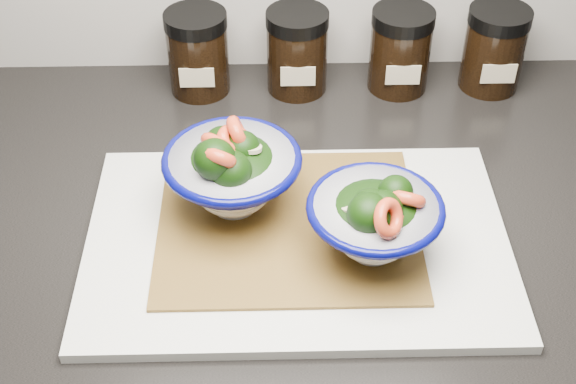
{
  "coord_description": "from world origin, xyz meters",
  "views": [
    {
      "loc": [
        -0.11,
        0.78,
        1.51
      ],
      "look_at": [
        -0.1,
        1.41,
        0.96
      ],
      "focal_mm": 50.0,
      "sensor_mm": 36.0,
      "label": 1
    }
  ],
  "objects_px": {
    "bowl_right": "(376,219)",
    "spice_jar_b": "(297,51)",
    "spice_jar_a": "(198,52)",
    "spice_jar_d": "(494,49)",
    "cutting_board": "(297,242)",
    "bowl_left": "(232,171)",
    "spice_jar_c": "(400,50)"
  },
  "relations": [
    {
      "from": "spice_jar_b",
      "to": "spice_jar_d",
      "type": "distance_m",
      "value": 0.26
    },
    {
      "from": "bowl_left",
      "to": "bowl_right",
      "type": "distance_m",
      "value": 0.16
    },
    {
      "from": "cutting_board",
      "to": "bowl_left",
      "type": "xyz_separation_m",
      "value": [
        -0.07,
        0.05,
        0.06
      ]
    },
    {
      "from": "bowl_left",
      "to": "spice_jar_b",
      "type": "bearing_deg",
      "value": 72.95
    },
    {
      "from": "bowl_right",
      "to": "spice_jar_b",
      "type": "xyz_separation_m",
      "value": [
        -0.07,
        0.33,
        -0.0
      ]
    },
    {
      "from": "cutting_board",
      "to": "bowl_right",
      "type": "height_order",
      "value": "bowl_right"
    },
    {
      "from": "bowl_right",
      "to": "spice_jar_a",
      "type": "xyz_separation_m",
      "value": [
        -0.2,
        0.33,
        -0.0
      ]
    },
    {
      "from": "bowl_right",
      "to": "spice_jar_d",
      "type": "bearing_deg",
      "value": 59.71
    },
    {
      "from": "spice_jar_c",
      "to": "spice_jar_a",
      "type": "bearing_deg",
      "value": 180.0
    },
    {
      "from": "bowl_left",
      "to": "bowl_right",
      "type": "xyz_separation_m",
      "value": [
        0.15,
        -0.07,
        -0.0
      ]
    },
    {
      "from": "bowl_right",
      "to": "spice_jar_d",
      "type": "height_order",
      "value": "bowl_right"
    },
    {
      "from": "spice_jar_a",
      "to": "spice_jar_d",
      "type": "xyz_separation_m",
      "value": [
        0.39,
        0.0,
        0.0
      ]
    },
    {
      "from": "spice_jar_b",
      "to": "bowl_right",
      "type": "bearing_deg",
      "value": -78.25
    },
    {
      "from": "bowl_right",
      "to": "spice_jar_a",
      "type": "height_order",
      "value": "bowl_right"
    },
    {
      "from": "bowl_left",
      "to": "bowl_right",
      "type": "bearing_deg",
      "value": -27.1
    },
    {
      "from": "bowl_right",
      "to": "spice_jar_a",
      "type": "bearing_deg",
      "value": 121.15
    },
    {
      "from": "cutting_board",
      "to": "spice_jar_d",
      "type": "bearing_deg",
      "value": 48.39
    },
    {
      "from": "bowl_right",
      "to": "spice_jar_c",
      "type": "relative_size",
      "value": 1.24
    },
    {
      "from": "bowl_left",
      "to": "spice_jar_a",
      "type": "bearing_deg",
      "value": 101.67
    },
    {
      "from": "spice_jar_b",
      "to": "spice_jar_c",
      "type": "height_order",
      "value": "same"
    },
    {
      "from": "cutting_board",
      "to": "spice_jar_c",
      "type": "distance_m",
      "value": 0.34
    },
    {
      "from": "spice_jar_a",
      "to": "spice_jar_d",
      "type": "height_order",
      "value": "same"
    },
    {
      "from": "cutting_board",
      "to": "spice_jar_b",
      "type": "relative_size",
      "value": 3.98
    },
    {
      "from": "cutting_board",
      "to": "spice_jar_c",
      "type": "bearing_deg",
      "value": 64.45
    },
    {
      "from": "spice_jar_a",
      "to": "spice_jar_b",
      "type": "bearing_deg",
      "value": 0.0
    },
    {
      "from": "bowl_right",
      "to": "spice_jar_d",
      "type": "distance_m",
      "value": 0.38
    },
    {
      "from": "bowl_right",
      "to": "spice_jar_b",
      "type": "relative_size",
      "value": 1.24
    },
    {
      "from": "bowl_left",
      "to": "spice_jar_b",
      "type": "height_order",
      "value": "bowl_left"
    },
    {
      "from": "spice_jar_b",
      "to": "spice_jar_d",
      "type": "height_order",
      "value": "same"
    },
    {
      "from": "cutting_board",
      "to": "spice_jar_a",
      "type": "relative_size",
      "value": 3.98
    },
    {
      "from": "spice_jar_a",
      "to": "spice_jar_d",
      "type": "relative_size",
      "value": 1.0
    },
    {
      "from": "spice_jar_c",
      "to": "spice_jar_d",
      "type": "xyz_separation_m",
      "value": [
        0.12,
        0.0,
        0.0
      ]
    }
  ]
}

